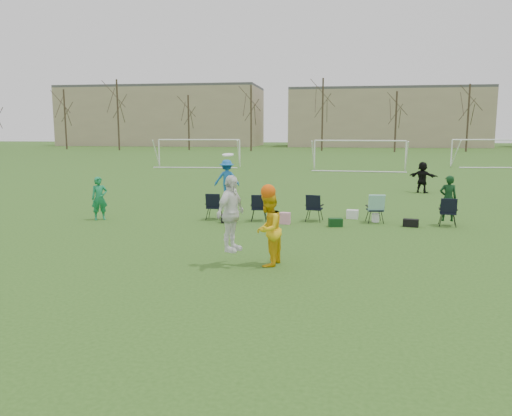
% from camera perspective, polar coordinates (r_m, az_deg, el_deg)
% --- Properties ---
extents(ground, '(260.00, 260.00, 0.00)m').
position_cam_1_polar(ground, '(10.30, -2.61, -9.32)').
color(ground, '#2D5219').
rests_on(ground, ground).
extents(fielder_green_near, '(0.68, 0.64, 1.57)m').
position_cam_1_polar(fielder_green_near, '(18.90, -17.46, 1.06)').
color(fielder_green_near, '#167F4A').
rests_on(fielder_green_near, ground).
extents(fielder_blue, '(1.33, 0.99, 1.84)m').
position_cam_1_polar(fielder_blue, '(23.91, -3.35, 3.33)').
color(fielder_blue, '#175DB0').
rests_on(fielder_blue, ground).
extents(fielder_black, '(1.53, 1.19, 1.62)m').
position_cam_1_polar(fielder_black, '(27.37, 18.49, 3.36)').
color(fielder_black, black).
rests_on(fielder_black, ground).
extents(center_contest, '(1.67, 1.27, 2.69)m').
position_cam_1_polar(center_contest, '(11.80, -0.53, -1.55)').
color(center_contest, white).
rests_on(center_contest, ground).
extents(sideline_setup, '(8.79, 2.02, 1.71)m').
position_cam_1_polar(sideline_setup, '(17.77, 9.41, 0.01)').
color(sideline_setup, black).
rests_on(sideline_setup, ground).
extents(goal_left, '(7.39, 0.76, 2.46)m').
position_cam_1_polar(goal_left, '(45.22, -6.53, 7.15)').
color(goal_left, white).
rests_on(goal_left, ground).
extents(goal_mid, '(7.40, 0.63, 2.46)m').
position_cam_1_polar(goal_mid, '(41.66, 11.75, 6.89)').
color(goal_mid, white).
rests_on(goal_mid, ground).
extents(goal_right, '(7.35, 1.14, 2.46)m').
position_cam_1_polar(goal_right, '(49.63, 25.47, 6.50)').
color(goal_right, white).
rests_on(goal_right, ground).
extents(tree_line, '(110.28, 3.28, 11.40)m').
position_cam_1_polar(tree_line, '(79.48, 7.74, 10.12)').
color(tree_line, '#382B21').
rests_on(tree_line, ground).
extents(building_row, '(126.00, 16.00, 13.00)m').
position_cam_1_polar(building_row, '(105.73, 11.63, 10.17)').
color(building_row, tan).
rests_on(building_row, ground).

